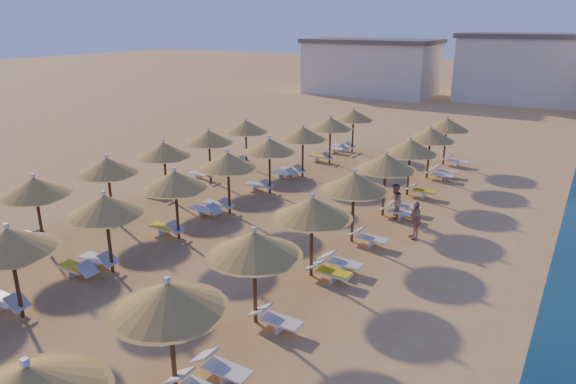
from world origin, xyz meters
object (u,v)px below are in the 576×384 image
Objects in this scene: parasol_row_east at (335,195)px; parasol_row_west at (203,170)px; beachgoer_c at (415,220)px; beachgoer_b at (395,201)px.

parasol_row_west is at bearing 180.00° from parasol_row_east.
parasol_row_east reaches higher than beachgoer_c.
parasol_row_west is 21.14× the size of beachgoer_b.
parasol_row_east is at bearing -71.27° from beachgoer_c.
parasol_row_east is 1.00× the size of parasol_row_west.
parasol_row_west is 20.97× the size of beachgoer_c.
beachgoer_b is at bearing 83.89° from parasol_row_east.
beachgoer_b is (-1.54, 1.80, -0.01)m from beachgoer_c.
parasol_row_west is 9.14m from beachgoer_c.
parasol_row_west is 8.70m from beachgoer_b.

